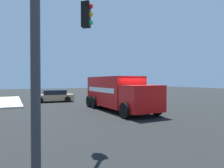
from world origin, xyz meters
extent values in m
plane|color=black|center=(0.00, 0.00, 0.00)|extent=(100.00, 100.00, 0.00)
cube|color=red|center=(2.60, 0.18, 1.50)|extent=(5.71, 2.42, 2.31)
cube|color=red|center=(-1.35, 0.16, 1.20)|extent=(1.91, 2.41, 1.70)
cube|color=black|center=(-2.20, 0.16, 1.54)|extent=(0.09, 2.02, 0.88)
cube|color=#B2B2B7|center=(5.36, 0.19, 0.19)|extent=(0.21, 2.30, 0.21)
cube|color=white|center=(2.61, -1.03, 1.62)|extent=(4.79, 0.04, 0.36)
cube|color=white|center=(2.60, 1.39, 1.62)|extent=(4.79, 0.04, 0.36)
cylinder|color=black|center=(-1.29, -1.08, 0.50)|extent=(1.00, 0.28, 1.00)
cylinder|color=black|center=(-1.30, 1.40, 0.50)|extent=(1.00, 0.28, 1.00)
cylinder|color=black|center=(3.86, -1.06, 0.50)|extent=(1.00, 0.28, 1.00)
cylinder|color=black|center=(3.85, 1.42, 0.50)|extent=(1.00, 0.28, 1.00)
cylinder|color=black|center=(4.91, -1.05, 0.50)|extent=(1.00, 0.28, 1.00)
cylinder|color=black|center=(4.90, 1.43, 0.50)|extent=(1.00, 0.28, 1.00)
cylinder|color=#38383D|center=(-7.49, 7.19, 2.91)|extent=(0.20, 0.20, 5.82)
cube|color=black|center=(-4.64, 5.09, 4.84)|extent=(0.42, 0.42, 0.95)
sphere|color=red|center=(-4.75, 4.94, 5.16)|extent=(0.20, 0.20, 0.20)
sphere|color=#EFA314|center=(-4.75, 4.94, 4.85)|extent=(0.20, 0.20, 0.20)
sphere|color=#19CC4C|center=(-4.75, 4.94, 4.54)|extent=(0.20, 0.20, 0.20)
cube|color=tan|center=(10.73, 3.51, 0.48)|extent=(2.13, 4.43, 0.65)
cube|color=black|center=(10.72, 3.36, 1.06)|extent=(1.77, 2.53, 0.50)
cylinder|color=black|center=(9.92, 4.99, 0.31)|extent=(0.25, 0.63, 0.62)
cylinder|color=black|center=(11.76, 4.85, 0.31)|extent=(0.25, 0.63, 0.62)
cylinder|color=black|center=(9.70, 2.16, 0.31)|extent=(0.25, 0.63, 0.62)
cylinder|color=black|center=(11.53, 2.02, 0.31)|extent=(0.25, 0.63, 0.62)
camera|label=1|loc=(-11.93, 7.64, 2.33)|focal=32.15mm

